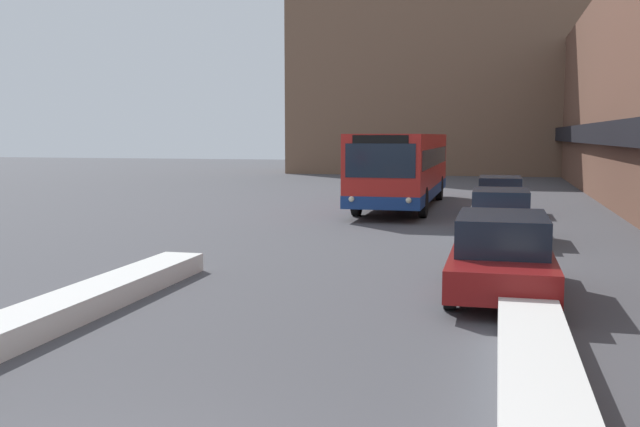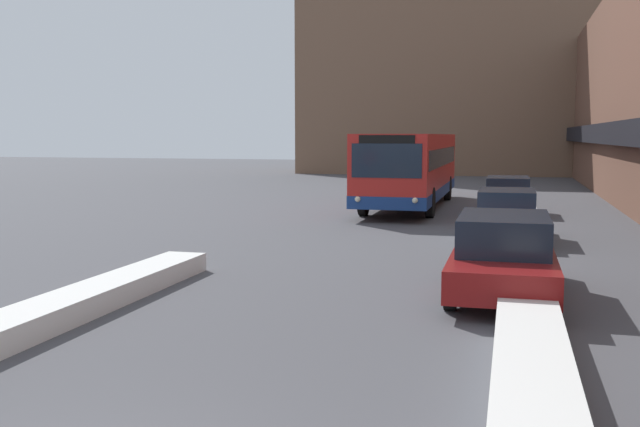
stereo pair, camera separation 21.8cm
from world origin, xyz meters
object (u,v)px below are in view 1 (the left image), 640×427
parked_car_front (502,254)px  parked_car_back (500,195)px  city_bus (403,167)px  parked_car_middle (500,214)px

parked_car_front → parked_car_back: bearing=90.0°
city_bus → parked_car_middle: 9.42m
city_bus → parked_car_front: size_ratio=2.59×
city_bus → parked_car_back: (3.92, -1.51, -0.96)m
parked_car_front → city_bus: bearing=103.9°
parked_car_middle → parked_car_back: size_ratio=0.96×
parked_car_front → parked_car_middle: (0.00, 7.35, -0.03)m
parked_car_front → parked_car_back: size_ratio=1.05×
city_bus → parked_car_front: (3.92, -15.86, -0.91)m
city_bus → parked_car_front: 16.37m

